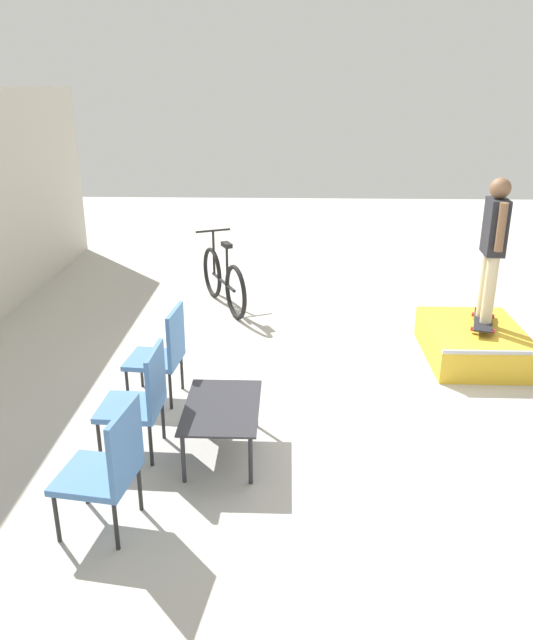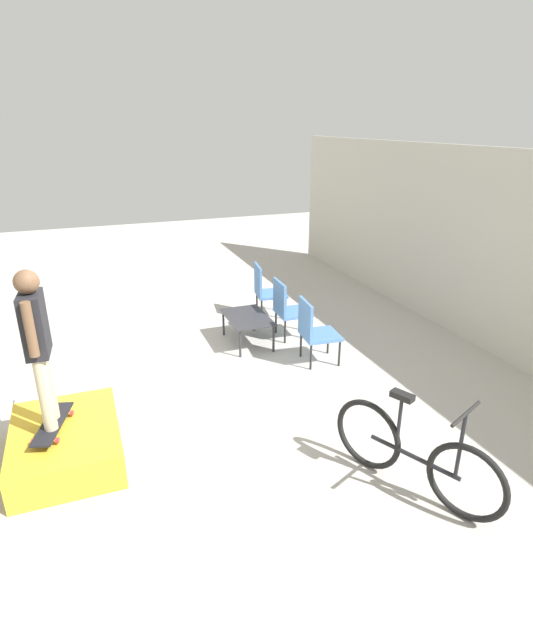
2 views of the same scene
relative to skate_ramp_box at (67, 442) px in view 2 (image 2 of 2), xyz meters
The scene contains 10 objects.
ground_plane 1.63m from the skate_ramp_box, 129.18° to the left, with size 24.00×24.00×0.00m, color #B7B2A8.
house_wall_back 6.37m from the skate_ramp_box, 99.45° to the left, with size 12.00×0.06×3.00m.
skate_ramp_box is the anchor object (origin of this frame).
skateboard_on_ramp 0.29m from the skate_ramp_box, 69.41° to the right, with size 0.82×0.42×0.07m.
person_skater 1.23m from the skate_ramp_box, 69.41° to the right, with size 0.57×0.23×1.62m.
coffee_table 3.47m from the skate_ramp_box, 127.81° to the left, with size 1.00×0.64×0.46m.
patio_chair_left 4.65m from the skate_ramp_box, 132.45° to the left, with size 0.59×0.59×0.97m.
patio_chair_center 4.04m from the skate_ramp_box, 121.82° to the left, with size 0.54×0.54×0.97m.
patio_chair_right 3.62m from the skate_ramp_box, 108.29° to the left, with size 0.57×0.57×0.97m.
bicycle 3.55m from the skate_ramp_box, 61.33° to the left, with size 1.65×0.81×1.05m.
Camera 2 is at (5.88, -0.84, 3.34)m, focal length 28.00 mm.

